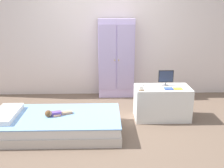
% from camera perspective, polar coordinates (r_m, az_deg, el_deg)
% --- Properties ---
extents(ground_plane, '(10.00, 10.00, 0.02)m').
position_cam_1_polar(ground_plane, '(4.08, -1.48, -9.30)').
color(ground_plane, brown).
extents(back_wall, '(6.40, 0.05, 2.70)m').
position_cam_1_polar(back_wall, '(5.25, -1.67, 12.09)').
color(back_wall, silver).
rests_on(back_wall, ground_plane).
extents(bed, '(1.83, 0.94, 0.27)m').
position_cam_1_polar(bed, '(3.90, -11.93, -8.61)').
color(bed, beige).
rests_on(bed, ground_plane).
extents(pillow, '(0.32, 0.67, 0.07)m').
position_cam_1_polar(pillow, '(4.02, -22.22, -6.09)').
color(pillow, white).
rests_on(pillow, bed).
extents(doll, '(0.38, 0.20, 0.10)m').
position_cam_1_polar(doll, '(3.83, -12.72, -6.31)').
color(doll, '#6B4CB2').
rests_on(doll, bed).
extents(wardrobe, '(0.70, 0.29, 1.55)m').
position_cam_1_polar(wardrobe, '(5.16, 0.95, 5.59)').
color(wardrobe, silver).
rests_on(wardrobe, ground_plane).
extents(tv_stand, '(0.88, 0.47, 0.53)m').
position_cam_1_polar(tv_stand, '(4.32, 10.91, -4.05)').
color(tv_stand, silver).
rests_on(tv_stand, ground_plane).
extents(tv_monitor, '(0.24, 0.10, 0.26)m').
position_cam_1_polar(tv_monitor, '(4.28, 11.77, 1.52)').
color(tv_monitor, '#99999E').
rests_on(tv_monitor, tv_stand).
extents(rocking_horse_toy, '(0.08, 0.04, 0.10)m').
position_cam_1_polar(rocking_horse_toy, '(4.00, 6.58, -0.81)').
color(rocking_horse_toy, '#8E6642').
rests_on(rocking_horse_toy, tv_stand).
extents(book_blue, '(0.13, 0.10, 0.02)m').
position_cam_1_polar(book_blue, '(4.15, 12.31, -0.99)').
color(book_blue, blue).
rests_on(book_blue, tv_stand).
extents(book_yellow, '(0.14, 0.09, 0.01)m').
position_cam_1_polar(book_yellow, '(4.18, 14.25, -0.99)').
color(book_yellow, gold).
rests_on(book_yellow, tv_stand).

